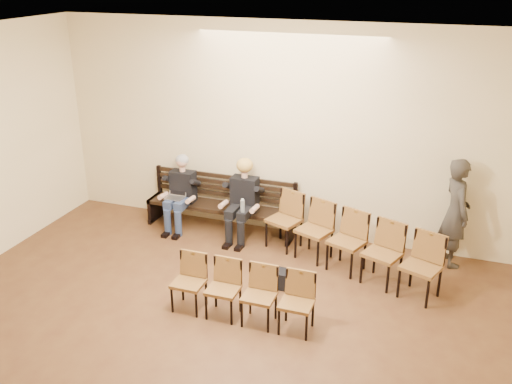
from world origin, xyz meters
The scene contains 10 objects.
room_walls centered at (0.00, 0.79, 2.54)m, with size 8.02×10.01×3.51m.
bench centered at (-1.07, 4.65, 0.23)m, with size 2.60×0.90×0.45m, color black.
seated_man centered at (-1.74, 4.53, 0.62)m, with size 0.52×0.71×1.24m, color black, non-canonical shape.
seated_woman centered at (-0.61, 4.53, 0.63)m, with size 0.54×0.75×1.27m, color black, non-canonical shape.
laptop centered at (-1.79, 4.39, 0.56)m, with size 0.31×0.25×0.23m, color #BABABF.
water_bottle centered at (-0.50, 4.24, 0.57)m, with size 0.07×0.07×0.23m, color silver.
bag centered at (0.50, 3.21, 0.13)m, with size 0.34×0.23×0.25m, color black.
passerby centered at (2.70, 4.75, 0.97)m, with size 0.71×0.46×1.94m, color #332F2A.
chair_row_front centered at (1.23, 4.00, 0.46)m, with size 2.82×0.50×0.92m, color brown.
chair_row_back centered at (0.21, 2.28, 0.38)m, with size 1.87×0.42×0.77m, color brown.
Camera 1 is at (2.48, -3.53, 4.31)m, focal length 40.00 mm.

